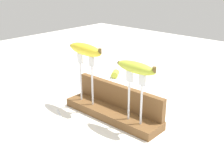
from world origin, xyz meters
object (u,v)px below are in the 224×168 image
Objects in this scene: banana_raised_right at (136,68)px; fork_fallen_near at (64,124)px; fork_stand_left at (86,75)px; banana_chunk_near at (115,74)px; banana_raised_left at (85,49)px; fork_stand_right at (135,93)px.

fork_fallen_near is (-0.20, -0.14, -0.22)m from banana_raised_right.
banana_chunk_near is at bearing 114.81° from fork_stand_left.
banana_raised_left is 2.80× the size of banana_chunk_near.
fork_stand_left is 0.23m from fork_stand_right.
banana_chunk_near is (-0.19, 0.49, 0.01)m from fork_fallen_near.
banana_raised_right is 0.56m from banana_chunk_near.
fork_stand_right is 0.94× the size of fork_fallen_near.
banana_raised_right is at bearing -0.00° from banana_raised_left.
fork_stand_right is at bearing -41.61° from banana_chunk_near.
banana_raised_left is (-0.23, 0.00, 0.11)m from fork_stand_right.
banana_raised_left is (-0.00, 0.00, 0.10)m from fork_stand_left.
fork_stand_right is 0.09m from banana_raised_right.
banana_chunk_near is (-0.39, 0.35, -0.12)m from fork_stand_right.
fork_stand_left is 1.21× the size of banana_raised_right.
banana_raised_left reaches higher than fork_stand_left.
banana_raised_left is 0.44m from banana_chunk_near.
banana_raised_left is 1.13× the size of banana_raised_right.
fork_fallen_near is at bearing -77.87° from fork_stand_left.
fork_stand_left is 1.02× the size of fork_fallen_near.
fork_fallen_near is at bearing -145.41° from banana_raised_right.
fork_fallen_near is 2.92× the size of banana_chunk_near.
fork_stand_right reaches higher than fork_fallen_near.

